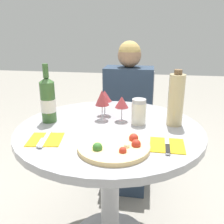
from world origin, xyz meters
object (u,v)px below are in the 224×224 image
pizza_large (115,146)px  wine_bottle (48,100)px  tall_carafe (176,100)px  chair_behind_diner (129,126)px  dining_table (110,154)px  seated_diner (127,123)px

pizza_large → wine_bottle: bearing=145.8°
tall_carafe → chair_behind_diner: bearing=111.8°
tall_carafe → dining_table: bearing=-166.2°
seated_diner → wine_bottle: (-0.37, -0.68, 0.37)m
chair_behind_diner → seated_diner: 0.17m
chair_behind_diner → tall_carafe: tall_carafe is taller
seated_diner → wine_bottle: size_ratio=3.68×
chair_behind_diner → pizza_large: chair_behind_diner is taller
wine_bottle → tall_carafe: (0.68, 0.06, 0.02)m
seated_diner → chair_behind_diner: bearing=-90.0°
wine_bottle → seated_diner: bearing=61.5°
wine_bottle → tall_carafe: 0.68m
dining_table → tall_carafe: (0.33, 0.08, 0.30)m
pizza_large → tall_carafe: (0.27, 0.33, 0.13)m
chair_behind_diner → tall_carafe: (0.31, -0.77, 0.47)m
chair_behind_diner → wine_bottle: bearing=66.0°
dining_table → wine_bottle: wine_bottle is taller
chair_behind_diner → seated_diner: size_ratio=0.77×
wine_bottle → dining_table: bearing=-4.4°
wine_bottle → tall_carafe: size_ratio=1.08×
wine_bottle → chair_behind_diner: bearing=66.0°
chair_behind_diner → seated_diner: (-0.00, -0.15, 0.08)m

